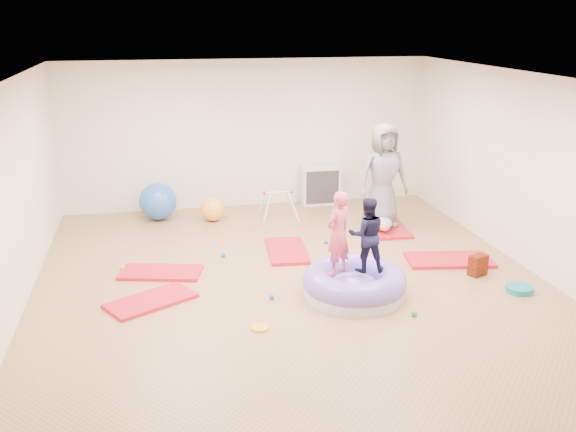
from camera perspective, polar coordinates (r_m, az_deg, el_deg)
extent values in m
cube|color=#AB7049|center=(8.92, 0.40, -6.09)|extent=(7.00, 8.00, 0.01)
cube|color=silver|center=(8.22, 0.44, 12.12)|extent=(7.00, 8.00, 0.01)
cube|color=beige|center=(12.31, -3.61, 7.27)|extent=(7.00, 0.01, 2.80)
cube|color=beige|center=(4.86, 10.72, -9.21)|extent=(7.00, 0.01, 2.80)
cube|color=beige|center=(8.46, -23.42, 1.17)|extent=(0.01, 8.00, 2.80)
cube|color=beige|center=(9.81, 20.86, 3.55)|extent=(0.01, 8.00, 2.80)
cube|color=red|center=(8.56, -12.09, -7.38)|extent=(1.26, 1.05, 0.05)
cube|color=red|center=(9.44, -11.24, -4.94)|extent=(1.25, 0.84, 0.05)
cube|color=red|center=(10.09, -0.09, -3.10)|extent=(0.69, 1.22, 0.05)
cube|color=red|center=(10.01, 14.14, -3.81)|extent=(1.36, 0.84, 0.05)
cube|color=red|center=(11.32, 8.78, -0.99)|extent=(0.71, 1.26, 0.05)
cylinder|color=#B7B7CF|center=(8.59, 5.90, -6.61)|extent=(1.33, 1.33, 0.15)
torus|color=#6C58C6|center=(8.53, 5.93, -5.76)|extent=(1.37, 1.37, 0.36)
ellipsoid|color=#6C58C6|center=(8.57, 5.91, -6.28)|extent=(0.73, 0.73, 0.33)
imported|color=#DB4459|center=(8.18, 4.47, -1.21)|extent=(0.48, 0.45, 1.11)
imported|color=black|center=(8.34, 7.03, -1.35)|extent=(0.53, 0.43, 1.00)
imported|color=slate|center=(11.11, 8.45, 3.61)|extent=(0.93, 0.66, 1.79)
ellipsoid|color=#9DC6E3|center=(11.02, 8.27, -0.72)|extent=(0.39, 0.25, 0.22)
sphere|color=#ECA17A|center=(10.85, 8.60, -0.87)|extent=(0.18, 0.18, 0.18)
sphere|color=#169C1C|center=(8.16, 11.15, -8.51)|extent=(0.07, 0.07, 0.07)
sphere|color=red|center=(10.74, 8.91, -1.96)|extent=(0.07, 0.07, 0.07)
sphere|color=yellow|center=(9.69, -14.50, -4.49)|extent=(0.07, 0.07, 0.07)
sphere|color=blue|center=(10.47, 3.39, -2.28)|extent=(0.07, 0.07, 0.07)
sphere|color=blue|center=(8.46, -1.47, -7.19)|extent=(0.07, 0.07, 0.07)
sphere|color=yellow|center=(8.29, 7.04, -7.86)|extent=(0.07, 0.07, 0.07)
sphere|color=blue|center=(9.93, -5.79, -3.45)|extent=(0.07, 0.07, 0.07)
sphere|color=blue|center=(11.84, -11.48, 1.27)|extent=(0.68, 0.68, 0.68)
sphere|color=#FDA42F|center=(11.64, -6.71, 0.61)|extent=(0.44, 0.44, 0.44)
cylinder|color=silver|center=(11.40, -1.87, 0.67)|extent=(0.19, 0.20, 0.52)
cylinder|color=silver|center=(11.82, -2.25, 1.27)|extent=(0.19, 0.20, 0.52)
cylinder|color=silver|center=(11.49, 0.50, 0.81)|extent=(0.19, 0.20, 0.52)
cylinder|color=silver|center=(11.91, 0.04, 1.40)|extent=(0.19, 0.20, 0.52)
cylinder|color=silver|center=(11.59, -0.90, 2.12)|extent=(0.50, 0.03, 0.03)
sphere|color=red|center=(11.54, -2.12, 2.05)|extent=(0.06, 0.06, 0.06)
sphere|color=blue|center=(11.64, 0.32, 2.18)|extent=(0.06, 0.06, 0.06)
cube|color=silver|center=(12.61, 2.87, 2.77)|extent=(0.75, 0.37, 0.75)
cube|color=#332F30|center=(12.45, 3.08, 2.56)|extent=(0.65, 0.02, 0.65)
cube|color=silver|center=(12.56, 2.93, 2.70)|extent=(0.02, 0.26, 0.66)
cube|color=silver|center=(12.56, 2.93, 2.70)|extent=(0.66, 0.26, 0.02)
cylinder|color=#146881|center=(9.22, 19.87, -6.12)|extent=(0.36, 0.36, 0.08)
cube|color=#902304|center=(9.56, 16.53, -4.22)|extent=(0.30, 0.25, 0.30)
cylinder|color=yellow|center=(7.72, -2.52, -9.92)|extent=(0.21, 0.21, 0.03)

